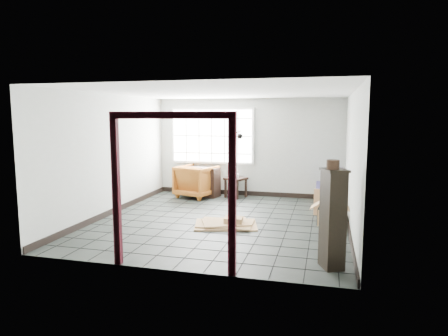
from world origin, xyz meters
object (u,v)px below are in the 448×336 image
(tall_shelf, at_px, (333,218))
(side_table, at_px, (236,181))
(futon_sofa, at_px, (333,194))
(armchair, at_px, (196,180))

(tall_shelf, bearing_deg, side_table, 94.95)
(side_table, bearing_deg, tall_shelf, -61.68)
(futon_sofa, bearing_deg, tall_shelf, -91.21)
(futon_sofa, bearing_deg, side_table, 168.32)
(futon_sofa, relative_size, side_table, 3.00)
(futon_sofa, bearing_deg, armchair, 175.10)
(armchair, relative_size, side_table, 1.46)
(armchair, distance_m, side_table, 1.04)
(side_table, bearing_deg, futon_sofa, -11.33)
(armchair, xyz_separation_m, tall_shelf, (3.44, -4.26, 0.25))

